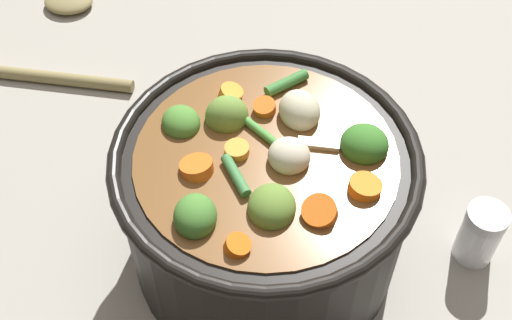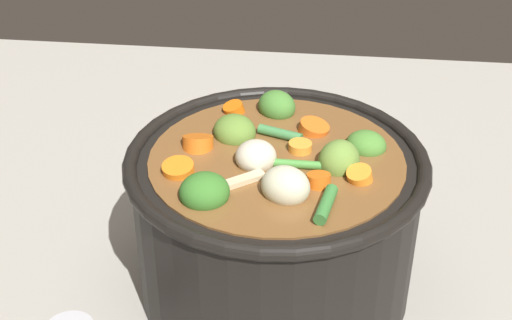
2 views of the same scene
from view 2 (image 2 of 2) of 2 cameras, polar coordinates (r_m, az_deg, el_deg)
The scene contains 2 objects.
ground_plane at distance 0.71m, azimuth 1.46°, elevation -9.83°, with size 1.10×1.10×0.00m, color #9E998E.
cooking_pot at distance 0.66m, azimuth 1.55°, elevation -4.71°, with size 0.26×0.26×0.17m.
Camera 2 is at (-0.04, 0.52, 0.47)m, focal length 50.55 mm.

